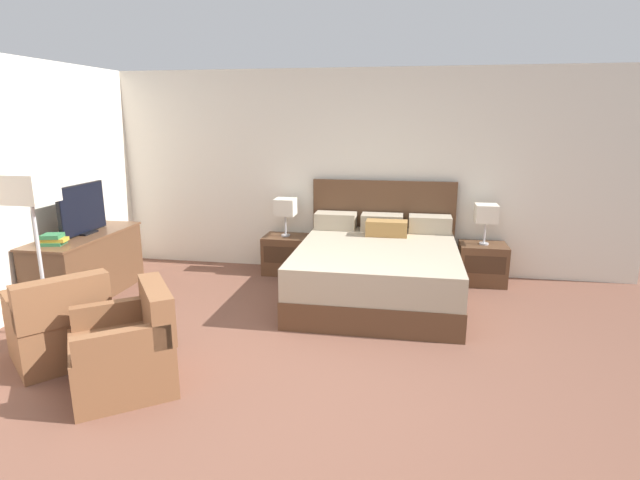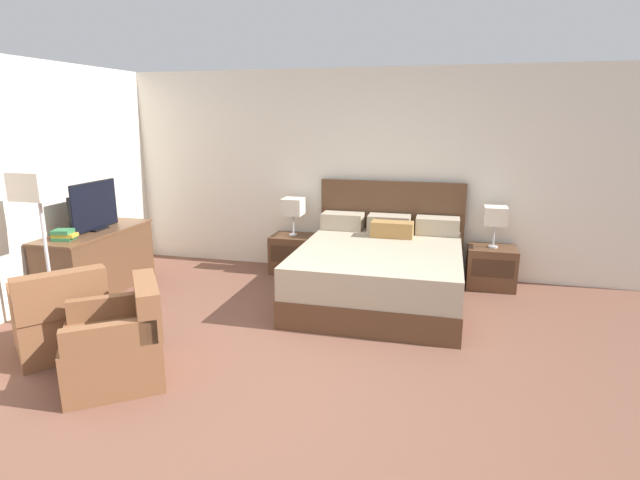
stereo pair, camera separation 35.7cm
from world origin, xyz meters
TOP-DOWN VIEW (x-y plane):
  - ground_plane at (0.00, 0.00)m, footprint 9.77×9.77m
  - wall_back at (0.00, 3.29)m, footprint 7.12×0.06m
  - wall_left at (-2.99, 1.33)m, footprint 0.06×5.06m
  - bed at (0.51, 2.27)m, footprint 1.77×2.01m
  - nightstand_left at (-0.70, 2.98)m, footprint 0.55×0.43m
  - nightstand_right at (1.72, 2.98)m, footprint 0.55×0.43m
  - table_lamp_left at (-0.70, 2.98)m, footprint 0.25×0.25m
  - table_lamp_right at (1.72, 2.98)m, footprint 0.25×0.25m
  - dresser at (-2.66, 1.74)m, footprint 0.56×1.43m
  - tv at (-2.65, 1.77)m, footprint 0.18×0.75m
  - book_red_cover at (-2.65, 1.28)m, footprint 0.22×0.21m
  - book_blue_cover at (-2.64, 1.28)m, footprint 0.25×0.19m
  - book_small_top at (-2.67, 1.28)m, footprint 0.22×0.21m
  - armchair_by_window at (-1.95, 0.35)m, footprint 0.97×0.96m
  - armchair_companion at (-1.17, 0.05)m, footprint 0.96×0.96m
  - floor_lamp at (-2.39, 0.75)m, footprint 0.34×0.34m

SIDE VIEW (x-z plane):
  - ground_plane at x=0.00m, z-range 0.00..0.00m
  - nightstand_left at x=-0.70m, z-range 0.00..0.48m
  - nightstand_right at x=1.72m, z-range 0.00..0.48m
  - armchair_by_window at x=-1.95m, z-range -0.10..0.66m
  - armchair_companion at x=-1.17m, z-range -0.10..0.66m
  - bed at x=0.51m, z-range -0.26..0.92m
  - dresser at x=-2.66m, z-range 0.01..0.72m
  - book_red_cover at x=-2.65m, z-range 0.71..0.75m
  - book_blue_cover at x=-2.64m, z-range 0.75..0.78m
  - book_small_top at x=-2.67m, z-range 0.78..0.82m
  - table_lamp_left at x=-0.70m, z-range 0.61..1.09m
  - table_lamp_right at x=1.72m, z-range 0.61..1.09m
  - tv at x=-2.65m, z-range 0.70..1.25m
  - floor_lamp at x=-2.39m, z-range 0.51..2.00m
  - wall_back at x=0.00m, z-range 0.00..2.53m
  - wall_left at x=-2.99m, z-range 0.00..2.53m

